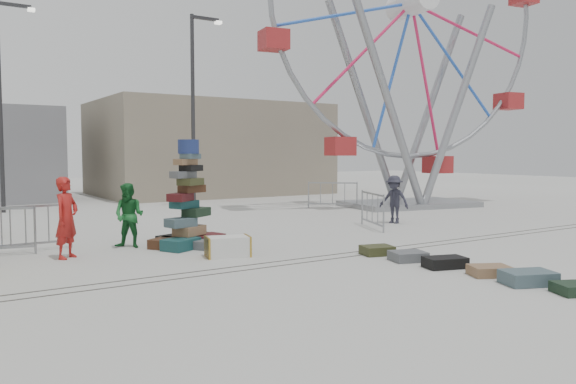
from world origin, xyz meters
TOP-DOWN VIEW (x-y plane):
  - ground at (0.00, 0.00)m, footprint 90.00×90.00m
  - track_line_near at (0.00, 0.60)m, footprint 40.00×0.04m
  - track_line_far at (0.00, 1.00)m, footprint 40.00×0.04m
  - building_right at (7.00, 20.00)m, footprint 12.00×8.00m
  - lamp_post_right at (3.09, 13.00)m, footprint 1.41×0.25m
  - lamp_post_left at (-3.91, 15.00)m, footprint 1.41×0.25m
  - suitcase_tower at (-1.15, 3.86)m, footprint 2.00×1.75m
  - ferris_wheel at (10.88, 8.34)m, footprint 12.89×4.05m
  - steamer_trunk at (-0.95, 2.10)m, footprint 1.06×0.77m
  - row_case_0 at (1.97, 0.46)m, footprint 0.79×0.69m
  - row_case_1 at (2.04, -0.43)m, footprint 0.85×0.76m
  - row_case_2 at (2.13, -1.36)m, footprint 0.93×0.70m
  - row_case_3 at (2.26, -2.31)m, footprint 0.88×0.79m
  - row_case_4 at (2.24, -3.12)m, footprint 1.03×0.87m
  - barricade_dummy_c at (-4.59, 5.19)m, footprint 2.00×0.16m
  - barricade_wheel_front at (4.87, 3.90)m, footprint 0.87×1.88m
  - barricade_wheel_back at (7.64, 9.47)m, footprint 1.58×1.38m
  - pedestrian_red at (-3.96, 3.80)m, footprint 0.76×0.75m
  - pedestrian_green at (-2.40, 4.44)m, footprint 0.96×0.95m
  - pedestrian_grey at (6.26, 4.42)m, footprint 0.89×1.14m

SIDE VIEW (x-z plane):
  - ground at x=0.00m, z-range 0.00..0.00m
  - track_line_near at x=0.00m, z-range 0.00..0.01m
  - track_line_far at x=0.00m, z-range 0.00..0.01m
  - row_case_3 at x=2.26m, z-range 0.00..0.19m
  - row_case_1 at x=2.04m, z-range 0.00..0.20m
  - row_case_0 at x=1.97m, z-range 0.00..0.21m
  - row_case_2 at x=2.13m, z-range 0.00..0.22m
  - row_case_4 at x=2.24m, z-range 0.00..0.24m
  - steamer_trunk at x=-0.95m, z-range 0.00..0.44m
  - barricade_dummy_c at x=-4.59m, z-range 0.00..1.10m
  - barricade_wheel_front at x=4.87m, z-range 0.00..1.10m
  - barricade_wheel_back at x=7.64m, z-range 0.00..1.10m
  - suitcase_tower at x=-1.15m, z-range -0.57..2.03m
  - pedestrian_grey at x=6.26m, z-range 0.00..1.56m
  - pedestrian_green at x=-2.40m, z-range 0.00..1.56m
  - pedestrian_red at x=-3.96m, z-range 0.00..1.77m
  - building_right at x=7.00m, z-range 0.00..5.00m
  - lamp_post_right at x=3.09m, z-range 0.48..8.48m
  - lamp_post_left at x=-3.91m, z-range 0.48..8.48m
  - ferris_wheel at x=10.88m, z-range -0.12..15.01m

